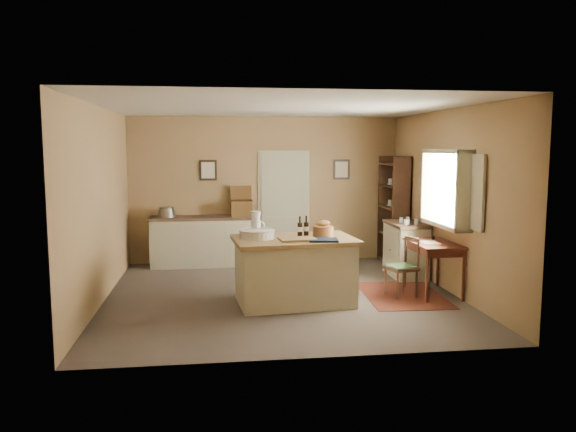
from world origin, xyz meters
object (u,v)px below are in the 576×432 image
(desk_chair, at_px, (401,268))
(sideboard, at_px, (205,239))
(writing_desk, at_px, (433,249))
(right_cabinet, at_px, (406,249))
(shelving_unit, at_px, (396,211))
(work_island, at_px, (294,269))

(desk_chair, bearing_deg, sideboard, 122.98)
(sideboard, xyz_separation_m, desk_chair, (2.81, -2.52, -0.06))
(writing_desk, xyz_separation_m, right_cabinet, (-0.00, 1.17, -0.22))
(desk_chair, bearing_deg, writing_desk, -7.73)
(writing_desk, bearing_deg, shelving_unit, 86.00)
(right_cabinet, bearing_deg, work_island, -146.53)
(writing_desk, bearing_deg, sideboard, 143.55)
(desk_chair, height_order, right_cabinet, right_cabinet)
(work_island, bearing_deg, right_cabinet, 28.46)
(work_island, bearing_deg, shelving_unit, 41.82)
(work_island, relative_size, right_cabinet, 1.74)
(right_cabinet, bearing_deg, desk_chair, -112.25)
(work_island, distance_m, right_cabinet, 2.49)
(writing_desk, xyz_separation_m, desk_chair, (-0.51, -0.07, -0.26))
(writing_desk, bearing_deg, desk_chair, -172.54)
(sideboard, height_order, shelving_unit, shelving_unit)
(sideboard, bearing_deg, right_cabinet, -21.11)
(work_island, height_order, sideboard, work_island)
(sideboard, height_order, writing_desk, sideboard)
(right_cabinet, distance_m, shelving_unit, 1.15)
(work_island, xyz_separation_m, sideboard, (-1.24, 2.66, -0.00))
(shelving_unit, bearing_deg, writing_desk, -94.00)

